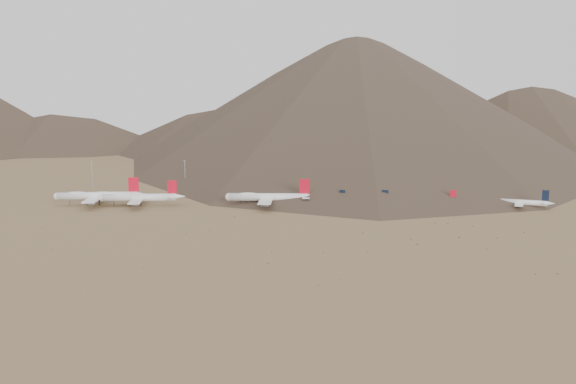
# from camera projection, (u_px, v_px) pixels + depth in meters

# --- Properties ---
(ground) EXTENTS (3000.00, 3000.00, 0.00)m
(ground) POSITION_uv_depth(u_px,v_px,m) (248.00, 214.00, 457.97)
(ground) COLOR #94764C
(ground) RESTS_ON ground
(mountain_ridge) EXTENTS (4400.00, 1000.00, 300.00)m
(mountain_ridge) POSITION_uv_depth(u_px,v_px,m) (307.00, 65.00, 1324.20)
(mountain_ridge) COLOR brown
(mountain_ridge) RESTS_ON ground
(widebody_west) EXTENTS (71.98, 56.10, 21.51)m
(widebody_west) POSITION_uv_depth(u_px,v_px,m) (98.00, 196.00, 495.04)
(widebody_west) COLOR white
(widebody_west) RESTS_ON ground
(widebody_centre) EXTENTS (65.04, 50.83, 19.49)m
(widebody_centre) POSITION_uv_depth(u_px,v_px,m) (140.00, 197.00, 491.39)
(widebody_centre) COLOR white
(widebody_centre) RESTS_ON ground
(widebody_east) EXTENTS (72.16, 55.38, 21.42)m
(widebody_east) POSITION_uv_depth(u_px,v_px,m) (269.00, 197.00, 488.55)
(widebody_east) COLOR white
(widebody_east) RESTS_ON ground
(narrowbody_a) EXTENTS (40.07, 30.02, 13.89)m
(narrowbody_a) POSITION_uv_depth(u_px,v_px,m) (324.00, 201.00, 489.05)
(narrowbody_a) COLOR white
(narrowbody_a) RESTS_ON ground
(narrowbody_b) EXTENTS (43.31, 32.13, 14.72)m
(narrowbody_b) POSITION_uv_depth(u_px,v_px,m) (364.00, 202.00, 481.97)
(narrowbody_b) COLOR white
(narrowbody_b) RESTS_ON ground
(narrowbody_c) EXTENTS (42.51, 30.37, 14.02)m
(narrowbody_c) POSITION_uv_depth(u_px,v_px,m) (432.00, 202.00, 482.01)
(narrowbody_c) COLOR white
(narrowbody_c) RESTS_ON ground
(narrowbody_d) EXTENTS (43.63, 32.37, 14.83)m
(narrowbody_d) POSITION_uv_depth(u_px,v_px,m) (522.00, 202.00, 480.53)
(narrowbody_d) COLOR white
(narrowbody_d) RESTS_ON ground
(control_tower) EXTENTS (8.00, 8.00, 12.00)m
(control_tower) POSITION_uv_depth(u_px,v_px,m) (300.00, 185.00, 573.37)
(control_tower) COLOR gray
(control_tower) RESTS_ON ground
(mast_far_west) EXTENTS (2.00, 0.60, 25.70)m
(mast_far_west) POSITION_uv_depth(u_px,v_px,m) (92.00, 173.00, 586.73)
(mast_far_west) COLOR gray
(mast_far_west) RESTS_ON ground
(mast_west) EXTENTS (2.00, 0.60, 25.70)m
(mast_west) POSITION_uv_depth(u_px,v_px,m) (185.00, 173.00, 588.30)
(mast_west) COLOR gray
(mast_west) RESTS_ON ground
(mast_centre) EXTENTS (2.00, 0.60, 25.70)m
(mast_centre) POSITION_uv_depth(u_px,v_px,m) (315.00, 176.00, 567.14)
(mast_centre) COLOR gray
(mast_centre) RESTS_ON ground
(mast_east) EXTENTS (2.00, 0.60, 25.70)m
(mast_east) POSITION_uv_depth(u_px,v_px,m) (386.00, 174.00, 582.06)
(mast_east) COLOR gray
(mast_east) RESTS_ON ground
(mast_far_east) EXTENTS (2.00, 0.60, 25.70)m
(mast_far_east) POSITION_uv_depth(u_px,v_px,m) (495.00, 176.00, 563.85)
(mast_far_east) COLOR gray
(mast_far_east) RESTS_ON ground
(desert_scrub) EXTENTS (385.10, 169.30, 0.91)m
(desert_scrub) POSITION_uv_depth(u_px,v_px,m) (331.00, 239.00, 376.01)
(desert_scrub) COLOR brown
(desert_scrub) RESTS_ON ground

